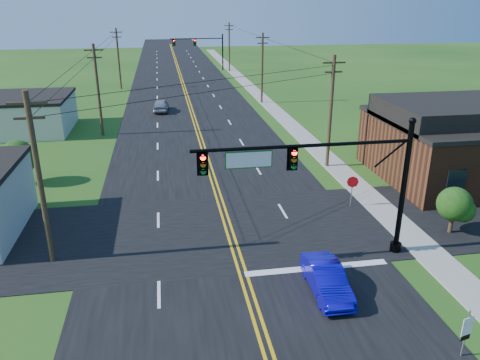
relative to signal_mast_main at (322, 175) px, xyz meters
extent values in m
cube|color=black|center=(-4.34, 42.00, -4.73)|extent=(16.00, 220.00, 0.04)
cube|color=black|center=(-4.34, 4.00, -4.73)|extent=(70.00, 10.00, 0.04)
cube|color=gray|center=(6.16, 32.00, -4.71)|extent=(2.00, 160.00, 0.08)
cylinder|color=black|center=(4.46, 0.00, -1.15)|extent=(0.28, 0.28, 7.20)
cylinder|color=black|center=(4.46, 0.00, -4.50)|extent=(0.60, 0.60, 0.50)
sphere|color=black|center=(4.46, 0.00, 2.55)|extent=(0.36, 0.36, 0.36)
cylinder|color=black|center=(-1.04, 0.00, 1.55)|extent=(11.00, 0.18, 0.18)
cube|color=#055F17|center=(-3.74, 0.00, 1.00)|extent=(2.30, 0.06, 0.85)
cylinder|color=black|center=(4.46, 72.00, -1.15)|extent=(0.28, 0.28, 7.20)
cylinder|color=black|center=(4.46, 72.00, -4.50)|extent=(0.60, 0.60, 0.50)
sphere|color=black|center=(4.46, 72.00, 2.55)|extent=(0.36, 0.36, 0.36)
cylinder|color=black|center=(-0.54, 72.00, 1.25)|extent=(10.00, 0.18, 0.18)
cube|color=#055F17|center=(-3.74, 72.00, 0.70)|extent=(2.30, 0.06, 0.85)
cube|color=#562B18|center=(15.66, 10.00, -2.55)|extent=(14.00, 11.00, 4.40)
cube|color=black|center=(15.66, 10.00, -0.20)|extent=(14.20, 11.20, 0.30)
cube|color=beige|center=(-23.34, 30.00, -3.05)|extent=(12.00, 9.00, 3.40)
cube|color=black|center=(-23.34, 30.00, -1.20)|extent=(12.20, 9.20, 0.30)
cylinder|color=#372219|center=(-13.84, 2.00, -0.25)|extent=(0.28, 0.28, 9.00)
cube|color=#372219|center=(-13.84, 2.00, 3.65)|extent=(1.80, 0.12, 0.12)
cube|color=#372219|center=(-13.84, 2.00, 2.95)|extent=(1.40, 0.12, 0.12)
cylinder|color=#372219|center=(-13.84, 27.00, -0.25)|extent=(0.28, 0.28, 9.00)
cube|color=#372219|center=(-13.84, 27.00, 3.65)|extent=(1.80, 0.12, 0.12)
cube|color=#372219|center=(-13.84, 27.00, 2.95)|extent=(1.40, 0.12, 0.12)
cylinder|color=#372219|center=(-13.84, 54.00, -0.25)|extent=(0.28, 0.28, 9.00)
cube|color=#372219|center=(-13.84, 54.00, 3.65)|extent=(1.80, 0.12, 0.12)
cube|color=#372219|center=(-13.84, 54.00, 2.95)|extent=(1.40, 0.12, 0.12)
cylinder|color=#372219|center=(5.46, 14.00, -0.25)|extent=(0.28, 0.28, 9.00)
cube|color=#372219|center=(5.46, 14.00, 3.65)|extent=(1.80, 0.12, 0.12)
cube|color=#372219|center=(5.46, 14.00, 2.95)|extent=(1.40, 0.12, 0.12)
cylinder|color=#372219|center=(5.46, 40.00, -0.25)|extent=(0.28, 0.28, 9.00)
cube|color=#372219|center=(5.46, 40.00, 3.65)|extent=(1.80, 0.12, 0.12)
cube|color=#372219|center=(5.46, 40.00, 2.95)|extent=(1.40, 0.12, 0.12)
cylinder|color=#372219|center=(5.46, 70.00, -0.25)|extent=(0.28, 0.28, 9.00)
cube|color=#372219|center=(5.46, 70.00, 3.65)|extent=(1.80, 0.12, 0.12)
cube|color=#372219|center=(5.46, 70.00, 2.95)|extent=(1.40, 0.12, 0.12)
cylinder|color=#372219|center=(11.66, 18.00, -3.83)|extent=(0.24, 0.24, 1.85)
sphere|color=#19380D|center=(11.66, 18.00, -2.15)|extent=(3.00, 3.00, 3.00)
cylinder|color=#372219|center=(8.66, 1.50, -4.09)|extent=(0.24, 0.24, 1.32)
sphere|color=#19380D|center=(8.66, 1.50, -2.89)|extent=(2.00, 2.00, 2.00)
cylinder|color=#372219|center=(-18.34, 14.00, -3.98)|extent=(0.24, 0.24, 1.54)
sphere|color=#19380D|center=(-18.34, 14.00, -2.58)|extent=(2.40, 2.40, 2.40)
imported|color=#0E08B6|center=(-0.59, -3.08, -4.06)|extent=(1.55, 4.22, 1.38)
imported|color=#9D9DA2|center=(-7.85, 36.90, -3.99)|extent=(2.08, 4.56, 1.52)
cylinder|color=slate|center=(3.16, -8.00, -3.69)|extent=(0.08, 0.08, 2.12)
cube|color=white|center=(3.16, -8.03, -3.06)|extent=(0.52, 0.15, 0.29)
cube|color=white|center=(3.16, -8.03, -3.45)|extent=(0.52, 0.15, 0.53)
cube|color=black|center=(3.16, -8.03, -3.83)|extent=(0.43, 0.13, 0.21)
cylinder|color=slate|center=(4.28, 5.98, -3.73)|extent=(0.08, 0.08, 2.04)
cylinder|color=#A6090D|center=(4.28, 5.95, -2.95)|extent=(0.77, 0.21, 0.78)
camera|label=1|loc=(-7.64, -20.79, 8.11)|focal=35.00mm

